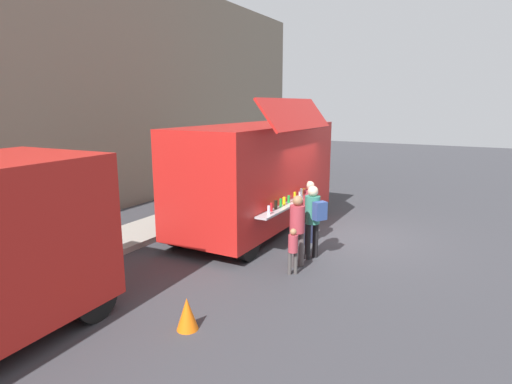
# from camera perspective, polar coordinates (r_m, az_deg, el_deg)

# --- Properties ---
(ground_plane) EXTENTS (60.00, 60.00, 0.00)m
(ground_plane) POSITION_cam_1_polar(r_m,az_deg,el_deg) (12.11, 11.75, -5.89)
(ground_plane) COLOR #38383D
(curb_strip) EXTENTS (28.00, 1.60, 0.15)m
(curb_strip) POSITION_cam_1_polar(r_m,az_deg,el_deg) (11.20, -22.03, -7.60)
(curb_strip) COLOR #9E998E
(curb_strip) RESTS_ON ground
(building_behind) EXTENTS (32.00, 2.40, 8.28)m
(building_behind) POSITION_cam_1_polar(r_m,az_deg,el_deg) (14.40, -30.36, 12.27)
(building_behind) COLOR gray
(building_behind) RESTS_ON ground
(food_truck_main) EXTENTS (6.16, 2.94, 3.78)m
(food_truck_main) POSITION_cam_1_polar(r_m,az_deg,el_deg) (12.20, 0.24, 2.54)
(food_truck_main) COLOR red
(food_truck_main) RESTS_ON ground
(traffic_cone_orange) EXTENTS (0.36, 0.36, 0.55)m
(traffic_cone_orange) POSITION_cam_1_polar(r_m,az_deg,el_deg) (7.24, -9.33, -15.99)
(traffic_cone_orange) COLOR orange
(traffic_cone_orange) RESTS_ON ground
(trash_bin) EXTENTS (0.60, 0.60, 0.93)m
(trash_bin) POSITION_cam_1_polar(r_m,az_deg,el_deg) (17.36, 0.49, 1.31)
(trash_bin) COLOR #2D5E39
(trash_bin) RESTS_ON ground
(customer_front_ordering) EXTENTS (0.54, 0.39, 1.69)m
(customer_front_ordering) POSITION_cam_1_polar(r_m,az_deg,el_deg) (11.08, 7.20, -2.03)
(customer_front_ordering) COLOR #1F223B
(customer_front_ordering) RESTS_ON ground
(customer_mid_with_backpack) EXTENTS (0.50, 0.58, 1.77)m
(customer_mid_with_backpack) POSITION_cam_1_polar(r_m,az_deg,el_deg) (9.99, 7.79, -3.08)
(customer_mid_with_backpack) COLOR black
(customer_mid_with_backpack) RESTS_ON ground
(customer_rear_waiting) EXTENTS (0.34, 0.34, 1.66)m
(customer_rear_waiting) POSITION_cam_1_polar(r_m,az_deg,el_deg) (9.47, 5.60, -4.43)
(customer_rear_waiting) COLOR #4F4444
(customer_rear_waiting) RESTS_ON ground
(child_near_queue) EXTENTS (0.21, 0.21, 1.04)m
(child_near_queue) POSITION_cam_1_polar(r_m,az_deg,el_deg) (9.15, 5.04, -7.47)
(child_near_queue) COLOR #484342
(child_near_queue) RESTS_ON ground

